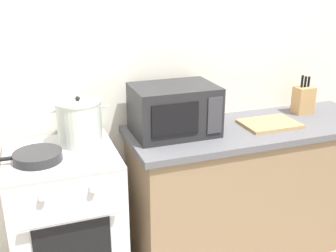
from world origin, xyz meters
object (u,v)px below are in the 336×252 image
(frying_pan, at_px, (36,157))
(knife_block, at_px, (303,100))
(microwave, at_px, (174,110))
(cutting_board, at_px, (269,124))
(stove, at_px, (68,225))
(stock_pot, at_px, (79,122))

(frying_pan, xyz_separation_m, knife_block, (1.82, 0.20, 0.07))
(microwave, bearing_deg, frying_pan, -170.16)
(frying_pan, xyz_separation_m, cutting_board, (1.45, 0.06, -0.02))
(stove, xyz_separation_m, knife_block, (1.69, 0.14, 0.56))
(stove, height_order, frying_pan, frying_pan)
(frying_pan, bearing_deg, cutting_board, 2.51)
(stove, distance_m, microwave, 0.93)
(microwave, xyz_separation_m, cutting_board, (0.64, -0.08, -0.14))
(frying_pan, bearing_deg, microwave, 9.84)
(microwave, relative_size, cutting_board, 1.39)
(frying_pan, distance_m, knife_block, 1.83)
(microwave, distance_m, cutting_board, 0.66)
(cutting_board, bearing_deg, stove, -179.95)
(stove, relative_size, frying_pan, 2.04)
(stock_pot, xyz_separation_m, frying_pan, (-0.25, -0.17, -0.10))
(stove, height_order, knife_block, knife_block)
(knife_block, bearing_deg, microwave, -176.45)
(stock_pot, relative_size, frying_pan, 0.76)
(knife_block, bearing_deg, stove, -175.23)
(stove, relative_size, cutting_board, 2.56)
(stock_pot, xyz_separation_m, knife_block, (1.56, 0.03, -0.03))
(stove, relative_size, stock_pot, 2.69)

